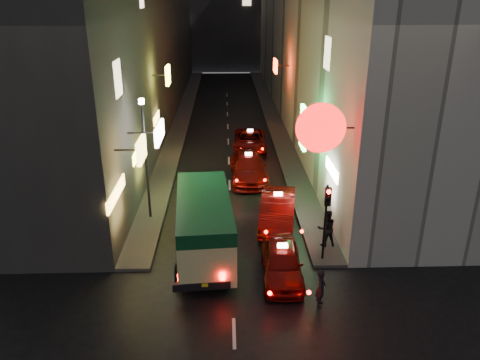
{
  "coord_description": "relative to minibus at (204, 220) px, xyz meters",
  "views": [
    {
      "loc": [
        -0.22,
        -9.14,
        11.09
      ],
      "look_at": [
        0.5,
        13.0,
        2.15
      ],
      "focal_mm": 35.0,
      "sensor_mm": 36.0,
      "label": 1
    }
  ],
  "objects": [
    {
      "name": "taxi_third",
      "position": [
        2.42,
        9.25,
        -0.85
      ],
      "size": [
        2.52,
        5.86,
        2.01
      ],
      "color": "#690806",
      "rests_on": "ground"
    },
    {
      "name": "building_right",
      "position": [
        9.2,
        24.72,
        7.22
      ],
      "size": [
        8.39,
        52.0,
        18.0
      ],
      "color": "beige",
      "rests_on": "ground"
    },
    {
      "name": "taxi_near",
      "position": [
        3.26,
        -1.83,
        -0.96
      ],
      "size": [
        2.31,
        5.2,
        1.8
      ],
      "color": "#690806",
      "rests_on": "ground"
    },
    {
      "name": "sidewalk_right",
      "position": [
        5.45,
        24.73,
        -1.7
      ],
      "size": [
        1.5,
        52.0,
        0.15
      ],
      "primitive_type": "cube",
      "color": "#413E3C",
      "rests_on": "ground"
    },
    {
      "name": "traffic_light",
      "position": [
        5.2,
        -0.8,
        0.91
      ],
      "size": [
        0.26,
        0.43,
        3.5
      ],
      "color": "black",
      "rests_on": "sidewalk_right"
    },
    {
      "name": "minibus",
      "position": [
        0.0,
        0.0,
        0.0
      ],
      "size": [
        2.77,
        6.69,
        2.81
      ],
      "color": "#DDDD8A",
      "rests_on": "ground"
    },
    {
      "name": "lamp_post",
      "position": [
        -3.0,
        3.73,
        1.95
      ],
      "size": [
        0.28,
        0.28,
        6.22
      ],
      "color": "black",
      "rests_on": "sidewalk_left"
    },
    {
      "name": "taxi_second",
      "position": [
        3.6,
        2.98,
        -0.85
      ],
      "size": [
        3.24,
        6.09,
        2.01
      ],
      "color": "#690806",
      "rests_on": "ground"
    },
    {
      "name": "building_left",
      "position": [
        -6.8,
        24.72,
        7.22
      ],
      "size": [
        7.64,
        52.12,
        18.0
      ],
      "color": "#363431",
      "rests_on": "ground"
    },
    {
      "name": "sidewalk_left",
      "position": [
        -3.05,
        24.73,
        -1.7
      ],
      "size": [
        1.5,
        52.0,
        0.15
      ],
      "primitive_type": "cube",
      "color": "#413E3C",
      "rests_on": "ground"
    },
    {
      "name": "pedestrian_sidewalk",
      "position": [
        5.57,
        0.47,
        -0.63
      ],
      "size": [
        0.81,
        0.57,
        2.0
      ],
      "primitive_type": "imported",
      "rotation": [
        0.0,
        0.0,
        3.28
      ],
      "color": "black",
      "rests_on": "sidewalk_right"
    },
    {
      "name": "taxi_far",
      "position": [
        2.82,
        15.05,
        -0.94
      ],
      "size": [
        2.39,
        5.37,
        1.85
      ],
      "color": "#690806",
      "rests_on": "ground"
    },
    {
      "name": "pedestrian_crossing",
      "position": [
        4.5,
        -3.77,
        -0.9
      ],
      "size": [
        0.52,
        0.66,
        1.75
      ],
      "primitive_type": "imported",
      "rotation": [
        0.0,
        0.0,
        1.28
      ],
      "color": "black",
      "rests_on": "ground"
    }
  ]
}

